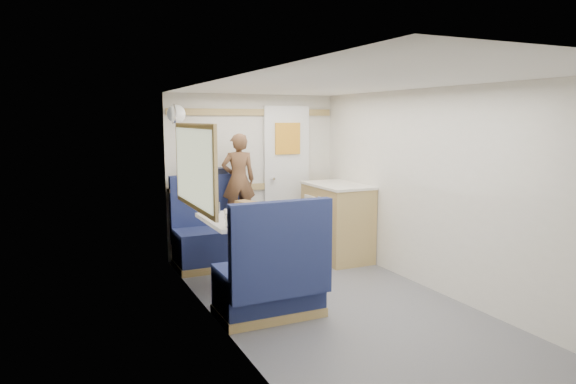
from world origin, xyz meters
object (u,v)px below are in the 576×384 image
person (238,180)px  beer_glass (242,209)px  galley_counter (337,221)px  tumbler_right (238,209)px  bench_near (271,284)px  bread_loaf (247,206)px  tumbler_left (229,221)px  salt_grinder (226,214)px  bench_far (213,241)px  dinette_table (238,233)px  tray (259,218)px  cheese_block (244,217)px  wine_glass (247,208)px  duffel_bag (207,178)px  pepper_grinder (234,213)px  orange_fruit (266,214)px  tumbler_mid (217,207)px  dome_light (176,114)px

person → beer_glass: person is taller
galley_counter → tumbler_right: (-1.38, -0.32, 0.30)m
bench_near → bread_loaf: bench_near is taller
tumbler_left → tumbler_right: tumbler_left is taller
bench_near → person: person is taller
galley_counter → salt_grinder: galley_counter is taller
bench_far → tumbler_left: (-0.21, -1.24, 0.48)m
galley_counter → beer_glass: 1.42m
dinette_table → salt_grinder: (-0.11, 0.03, 0.20)m
tray → bench_near: bearing=-103.5°
cheese_block → wine_glass: bearing=-48.0°
person → tumbler_right: (-0.24, -0.66, -0.22)m
bench_far → duffel_bag: 0.75m
pepper_grinder → duffel_bag: bearing=88.0°
orange_fruit → pepper_grinder: 0.36m
wine_glass → tumbler_left: 0.33m
galley_counter → person: person is taller
duffel_bag → cheese_block: 1.28m
bench_near → tumbler_left: (-0.21, 0.49, 0.48)m
person → cheese_block: size_ratio=9.95×
pepper_grinder → bread_loaf: (0.24, 0.29, 0.01)m
bench_far → salt_grinder: (-0.11, -0.83, 0.47)m
duffel_bag → salt_grinder: 1.12m
bench_far → beer_glass: bearing=-79.1°
tumbler_mid → salt_grinder: bearing=-91.8°
salt_grinder → tray: bearing=-29.0°
wine_glass → pepper_grinder: (-0.06, 0.22, -0.08)m
dome_light → duffel_bag: dome_light is taller
duffel_bag → wine_glass: bearing=-101.4°
dome_light → tray: bearing=-59.9°
bread_loaf → wine_glass: bearing=-109.3°
bench_far → bench_near: (0.00, -1.73, 0.00)m
tumbler_left → cheese_block: bearing=46.0°
galley_counter → bread_loaf: 1.30m
wine_glass → bench_near: bearing=-93.8°
tumbler_left → pepper_grinder: tumbler_left is taller
wine_glass → tray: bearing=17.4°
tumbler_left → pepper_grinder: bearing=66.2°
orange_fruit → bench_far: bearing=101.5°
orange_fruit → tumbler_right: bearing=106.9°
beer_glass → bread_loaf: bread_loaf is taller
galley_counter → tray: (-1.29, -0.68, 0.26)m
wine_glass → tumbler_right: bearing=84.5°
wine_glass → tumbler_left: bearing=-140.7°
bench_near → tumbler_left: bench_near is taller
person → tumbler_mid: person is taller
tray → pepper_grinder: 0.27m
person → orange_fruit: person is taller
tumbler_left → person: bearing=67.1°
bench_far → dome_light: (-0.39, -0.01, 1.45)m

